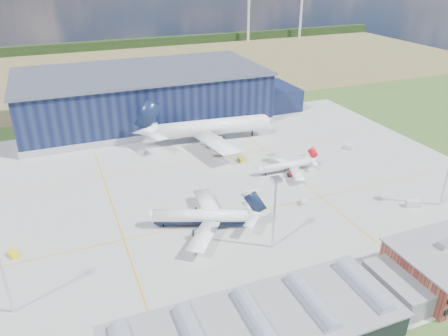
# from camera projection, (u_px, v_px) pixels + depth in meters

# --- Properties ---
(ground) EXTENTS (600.00, 600.00, 0.00)m
(ground) POSITION_uv_depth(u_px,v_px,m) (206.00, 205.00, 150.22)
(ground) COLOR #2C4A1B
(ground) RESTS_ON ground
(apron) EXTENTS (220.00, 160.00, 0.08)m
(apron) POSITION_uv_depth(u_px,v_px,m) (196.00, 192.00, 158.56)
(apron) COLOR #A3A39E
(apron) RESTS_ON ground
(farmland) EXTENTS (600.00, 220.00, 0.01)m
(farmland) POSITION_uv_depth(u_px,v_px,m) (108.00, 69.00, 333.89)
(farmland) COLOR olive
(farmland) RESTS_ON ground
(treeline) EXTENTS (600.00, 8.00, 8.00)m
(treeline) POSITION_uv_depth(u_px,v_px,m) (95.00, 46.00, 398.94)
(treeline) COLOR black
(treeline) RESTS_ON ground
(hangar) EXTENTS (145.00, 62.00, 26.10)m
(hangar) POSITION_uv_depth(u_px,v_px,m) (148.00, 98.00, 225.26)
(hangar) COLOR #101536
(hangar) RESTS_ON ground
(glass_concourse) EXTENTS (78.00, 23.00, 8.60)m
(glass_concourse) POSITION_uv_depth(u_px,v_px,m) (270.00, 325.00, 96.35)
(glass_concourse) COLOR black
(glass_concourse) RESTS_ON ground
(light_mast_center) EXTENTS (2.60, 2.60, 23.00)m
(light_mast_center) POSITION_uv_depth(u_px,v_px,m) (275.00, 202.00, 121.82)
(light_mast_center) COLOR silver
(light_mast_center) RESTS_ON ground
(airliner_navy) EXTENTS (49.75, 49.29, 12.53)m
(airliner_navy) POSITION_uv_depth(u_px,v_px,m) (201.00, 210.00, 135.52)
(airliner_navy) COLOR white
(airliner_navy) RESTS_ON ground
(airliner_red) EXTENTS (27.90, 27.30, 9.00)m
(airliner_red) POSITION_uv_depth(u_px,v_px,m) (286.00, 162.00, 171.58)
(airliner_red) COLOR white
(airliner_red) RESTS_ON ground
(airliner_widebody) EXTENTS (70.73, 69.47, 21.12)m
(airliner_widebody) POSITION_uv_depth(u_px,v_px,m) (211.00, 119.00, 198.54)
(airliner_widebody) COLOR white
(airliner_widebody) RESTS_ON ground
(gse_tug_a) EXTENTS (3.57, 4.26, 1.52)m
(gse_tug_a) POSITION_uv_depth(u_px,v_px,m) (14.00, 254.00, 124.27)
(gse_tug_a) COLOR yellow
(gse_tug_a) RESTS_ON ground
(gse_tug_b) EXTENTS (1.97, 2.95, 1.27)m
(gse_tug_b) POSITION_uv_depth(u_px,v_px,m) (256.00, 292.00, 110.52)
(gse_tug_b) COLOR yellow
(gse_tug_b) RESTS_ON ground
(gse_van_a) EXTENTS (5.34, 3.68, 2.14)m
(gse_van_a) POSITION_uv_depth(u_px,v_px,m) (253.00, 193.00, 155.98)
(gse_van_a) COLOR silver
(gse_van_a) RESTS_ON ground
(gse_cart_a) EXTENTS (3.43, 3.99, 1.46)m
(gse_cart_a) POSITION_uv_depth(u_px,v_px,m) (304.00, 202.00, 150.67)
(gse_cart_a) COLOR silver
(gse_cart_a) RESTS_ON ground
(gse_van_b) EXTENTS (3.38, 4.71, 1.97)m
(gse_van_b) POSITION_uv_depth(u_px,v_px,m) (349.00, 147.00, 193.82)
(gse_van_b) COLOR silver
(gse_van_b) RESTS_ON ground
(gse_tug_c) EXTENTS (2.39, 3.65, 1.55)m
(gse_tug_c) POSITION_uv_depth(u_px,v_px,m) (241.00, 160.00, 182.26)
(gse_tug_c) COLOR yellow
(gse_tug_c) RESTS_ON ground
(gse_cart_b) EXTENTS (3.58, 3.55, 1.31)m
(gse_cart_b) POSITION_uv_depth(u_px,v_px,m) (142.00, 152.00, 189.59)
(gse_cart_b) COLOR silver
(gse_cart_b) RESTS_ON ground
(gse_van_c) EXTENTS (5.42, 4.01, 2.35)m
(gse_van_c) POSITION_uv_depth(u_px,v_px,m) (413.00, 204.00, 148.97)
(gse_van_c) COLOR silver
(gse_van_c) RESTS_ON ground
(car_a) EXTENTS (3.40, 2.31, 1.08)m
(car_a) POSITION_uv_depth(u_px,v_px,m) (369.00, 265.00, 120.17)
(car_a) COLOR #99999E
(car_a) RESTS_ON ground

